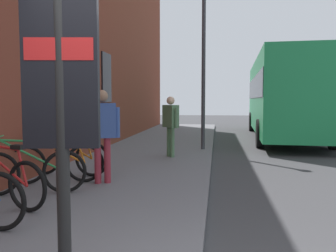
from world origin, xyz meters
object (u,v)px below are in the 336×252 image
object	(u,v)px
transit_info_sign	(61,94)
pedestrian_crossing_street	(171,120)
city_bus	(284,94)
pedestrian_by_facade	(102,127)
street_lamp	(204,53)
bicycle_by_door	(68,157)
bicycle_beside_lamp	(1,181)
bicycle_leaning_wall	(32,171)
bicycle_far_end	(56,163)

from	to	relation	value
transit_info_sign	pedestrian_crossing_street	world-z (taller)	transit_info_sign
city_bus	pedestrian_by_facade	xyz separation A→B (m)	(-9.53, 4.97, -0.74)
city_bus	street_lamp	world-z (taller)	street_lamp
transit_info_sign	city_bus	bearing A→B (deg)	-16.70
street_lamp	bicycle_by_door	bearing A→B (deg)	148.84
pedestrian_by_facade	street_lamp	xyz separation A→B (m)	(4.80, -1.67, 1.96)
bicycle_beside_lamp	bicycle_leaning_wall	size ratio (longest dim) A/B	1.00
bicycle_leaning_wall	street_lamp	bearing A→B (deg)	-24.08
bicycle_beside_lamp	street_lamp	bearing A→B (deg)	-22.43
bicycle_beside_lamp	pedestrian_crossing_street	bearing A→B (deg)	-20.94
bicycle_beside_lamp	city_bus	distance (m)	12.72
bicycle_far_end	street_lamp	xyz separation A→B (m)	(4.94, -2.52, 2.63)
bicycle_beside_lamp	bicycle_far_end	xyz separation A→B (m)	(1.49, -0.13, 0.00)
bicycle_by_door	transit_info_sign	world-z (taller)	transit_info_sign
bicycle_by_door	pedestrian_crossing_street	bearing A→B (deg)	-33.75
pedestrian_crossing_street	pedestrian_by_facade	distance (m)	3.29
bicycle_beside_lamp	bicycle_far_end	distance (m)	1.49
bicycle_by_door	city_bus	bearing A→B (deg)	-33.17
bicycle_by_door	pedestrian_by_facade	distance (m)	1.25
bicycle_far_end	city_bus	world-z (taller)	city_bus
bicycle_far_end	pedestrian_crossing_street	bearing A→B (deg)	-27.27
bicycle_beside_lamp	bicycle_by_door	bearing A→B (deg)	-1.76
bicycle_beside_lamp	bicycle_leaning_wall	bearing A→B (deg)	-7.35
bicycle_by_door	pedestrian_crossing_street	distance (m)	3.24
bicycle_far_end	bicycle_by_door	xyz separation A→B (m)	(0.66, 0.06, 0.00)
bicycle_beside_lamp	pedestrian_crossing_street	world-z (taller)	pedestrian_crossing_street
bicycle_by_door	street_lamp	world-z (taller)	street_lamp
bicycle_far_end	pedestrian_by_facade	bearing A→B (deg)	-81.02
bicycle_far_end	city_bus	bearing A→B (deg)	-31.06
bicycle_beside_lamp	city_bus	world-z (taller)	city_bus
bicycle_beside_lamp	bicycle_by_door	size ratio (longest dim) A/B	0.96
city_bus	bicycle_far_end	bearing A→B (deg)	148.94
bicycle_leaning_wall	transit_info_sign	world-z (taller)	transit_info_sign
bicycle_leaning_wall	bicycle_far_end	bearing A→B (deg)	-2.93
bicycle_far_end	pedestrian_crossing_street	xyz separation A→B (m)	(3.31, -1.71, 0.61)
bicycle_beside_lamp	city_bus	bearing A→B (deg)	-28.09
transit_info_sign	pedestrian_by_facade	distance (m)	3.95
transit_info_sign	city_bus	size ratio (longest dim) A/B	0.23
city_bus	bicycle_by_door	bearing A→B (deg)	146.83
bicycle_beside_lamp	transit_info_sign	world-z (taller)	transit_info_sign
bicycle_by_door	street_lamp	bearing A→B (deg)	-31.16
bicycle_beside_lamp	pedestrian_by_facade	world-z (taller)	pedestrian_by_facade
bicycle_leaning_wall	city_bus	distance (m)	12.07
transit_info_sign	bicycle_far_end	bearing A→B (deg)	26.60
transit_info_sign	city_bus	distance (m)	13.90
bicycle_by_door	pedestrian_crossing_street	xyz separation A→B (m)	(2.65, -1.77, 0.61)
city_bus	street_lamp	bearing A→B (deg)	145.09
bicycle_by_door	bicycle_leaning_wall	bearing A→B (deg)	-179.08
city_bus	pedestrian_crossing_street	bearing A→B (deg)	147.08
bicycle_leaning_wall	street_lamp	size ratio (longest dim) A/B	0.34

